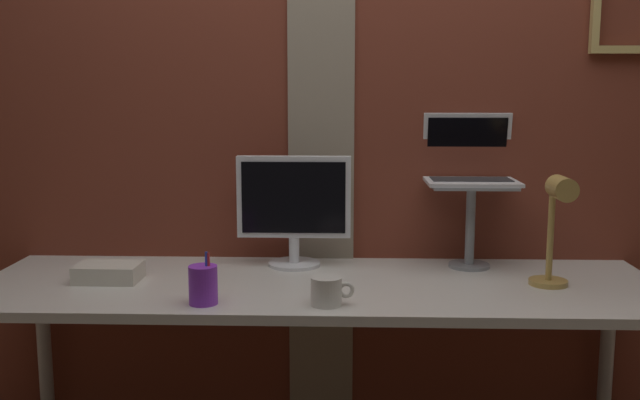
% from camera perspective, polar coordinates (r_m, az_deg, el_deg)
% --- Properties ---
extents(brick_wall_back, '(3.50, 0.16, 2.44)m').
position_cam_1_polar(brick_wall_back, '(2.59, 2.79, 5.77)').
color(brick_wall_back, brown).
rests_on(brick_wall_back, ground_plane).
extents(desk, '(2.17, 0.68, 0.75)m').
position_cam_1_polar(desk, '(2.29, -0.09, -8.26)').
color(desk, silver).
rests_on(desk, ground_plane).
extents(monitor, '(0.39, 0.18, 0.38)m').
position_cam_1_polar(monitor, '(2.45, -2.11, -0.29)').
color(monitor, white).
rests_on(monitor, desk).
extents(laptop_stand, '(0.28, 0.22, 0.29)m').
position_cam_1_polar(laptop_stand, '(2.48, 11.97, -0.95)').
color(laptop_stand, gray).
rests_on(laptop_stand, desk).
extents(laptop, '(0.31, 0.26, 0.24)m').
position_cam_1_polar(laptop, '(2.52, 11.83, 2.96)').
color(laptop, white).
rests_on(laptop, laptop_stand).
extents(desk_lamp, '(0.12, 0.20, 0.35)m').
position_cam_1_polar(desk_lamp, '(2.27, 18.40, -1.48)').
color(desk_lamp, tan).
rests_on(desk_lamp, desk).
extents(pen_cup, '(0.08, 0.08, 0.15)m').
position_cam_1_polar(pen_cup, '(2.07, -9.32, -6.70)').
color(pen_cup, purple).
rests_on(pen_cup, desk).
extents(coffee_mug, '(0.12, 0.09, 0.08)m').
position_cam_1_polar(coffee_mug, '(2.03, 0.57, -7.30)').
color(coffee_mug, silver).
rests_on(coffee_mug, desk).
extents(paper_clutter_stack, '(0.20, 0.14, 0.06)m').
position_cam_1_polar(paper_clutter_stack, '(2.39, -16.54, -5.56)').
color(paper_clutter_stack, silver).
rests_on(paper_clutter_stack, desk).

